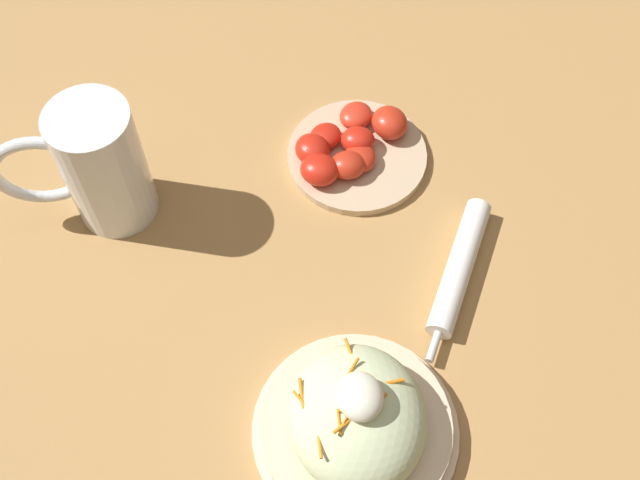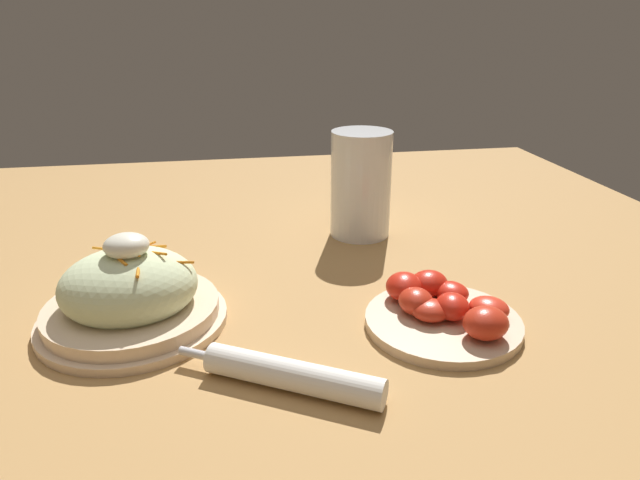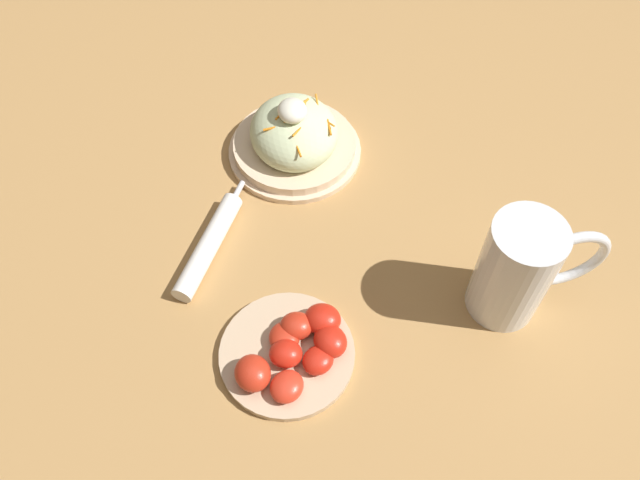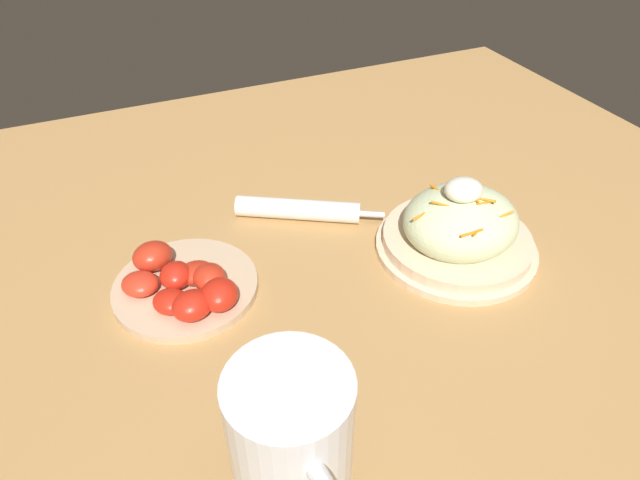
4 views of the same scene
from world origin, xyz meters
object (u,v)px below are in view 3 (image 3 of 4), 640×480
Objects in this scene: beer_mug at (516,274)px; napkin_roll at (209,245)px; salad_plate at (294,138)px; tomato_plate at (292,351)px.

beer_mug is 0.89× the size of napkin_roll.
salad_plate reaches higher than tomato_plate.
tomato_plate reaches higher than napkin_roll.
napkin_roll is 1.10× the size of tomato_plate.
tomato_plate is (0.19, 0.09, 0.00)m from napkin_roll.
beer_mug is 0.31m from tomato_plate.
salad_plate is 1.10× the size of napkin_roll.
beer_mug is (0.33, 0.24, 0.04)m from salad_plate.
beer_mug reaches higher than tomato_plate.
tomato_plate is at bearing -84.80° from beer_mug.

